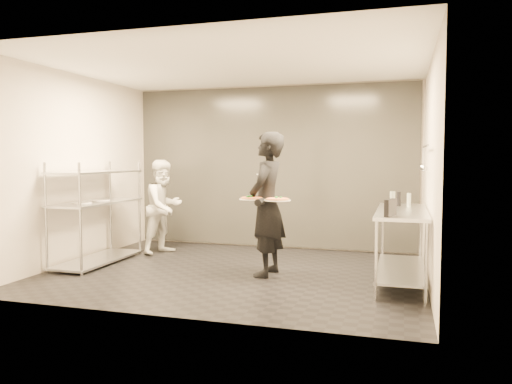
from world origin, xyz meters
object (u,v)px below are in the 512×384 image
(chef, at_px, (164,207))
(salad_plate, at_px, (266,173))
(prep_counter, at_px, (401,234))
(waiter, at_px, (267,204))
(pos_monitor, at_px, (390,208))
(bottle_green, at_px, (392,201))
(pass_rack, at_px, (97,211))
(bottle_clear, at_px, (409,200))
(bottle_dark, at_px, (399,199))
(pizza_plate_far, at_px, (277,200))
(pizza_plate_near, at_px, (252,198))

(chef, relative_size, salad_plate, 6.09)
(prep_counter, xyz_separation_m, waiter, (-1.71, -0.04, 0.32))
(pos_monitor, xyz_separation_m, bottle_green, (0.01, 0.71, 0.02))
(chef, bearing_deg, prep_counter, -84.96)
(pass_rack, xyz_separation_m, bottle_clear, (4.42, 0.48, 0.24))
(chef, xyz_separation_m, bottle_dark, (3.69, -0.46, 0.25))
(prep_counter, bearing_deg, bottle_dark, 94.84)
(pos_monitor, xyz_separation_m, bottle_dark, (0.08, 1.23, 0.00))
(pass_rack, xyz_separation_m, pos_monitor, (4.21, -0.72, 0.25))
(pos_monitor, height_order, bottle_green, bottle_green)
(chef, height_order, bottle_dark, chef)
(pass_rack, relative_size, salad_plate, 6.38)
(chef, distance_m, salad_plate, 2.15)
(chef, xyz_separation_m, pizza_plate_far, (2.20, -1.19, 0.27))
(chef, bearing_deg, waiter, -97.05)
(pizza_plate_near, height_order, pos_monitor, pos_monitor)
(bottle_green, xyz_separation_m, bottle_dark, (0.07, 0.52, -0.02))
(waiter, height_order, salad_plate, waiter)
(pizza_plate_far, xyz_separation_m, bottle_clear, (1.61, 0.70, -0.02))
(pizza_plate_far, bearing_deg, chef, 151.65)
(salad_plate, bearing_deg, pizza_plate_near, -98.59)
(waiter, distance_m, salad_plate, 0.50)
(pass_rack, xyz_separation_m, prep_counter, (4.33, 0.00, -0.14))
(pizza_plate_far, distance_m, bottle_clear, 1.76)
(pos_monitor, relative_size, bottle_clear, 1.49)
(prep_counter, xyz_separation_m, pizza_plate_far, (-1.53, -0.22, 0.40))
(bottle_clear, bearing_deg, waiter, -163.82)
(chef, distance_m, pizza_plate_far, 2.52)
(bottle_green, distance_m, bottle_clear, 0.53)
(prep_counter, bearing_deg, bottle_green, -173.70)
(prep_counter, xyz_separation_m, bottle_clear, (0.09, 0.48, 0.38))
(pass_rack, distance_m, salad_plate, 2.60)
(chef, height_order, pos_monitor, chef)
(salad_plate, relative_size, bottle_clear, 1.42)
(pizza_plate_near, xyz_separation_m, bottle_dark, (1.83, 0.72, -0.02))
(bottle_green, bearing_deg, pizza_plate_far, -171.71)
(bottle_green, bearing_deg, pizza_plate_near, -173.62)
(pizza_plate_near, distance_m, salad_plate, 0.54)
(waiter, bearing_deg, prep_counter, 94.95)
(pizza_plate_near, distance_m, bottle_clear, 2.07)
(pass_rack, distance_m, pizza_plate_near, 2.48)
(waiter, bearing_deg, bottle_green, 94.60)
(chef, distance_m, bottle_dark, 3.72)
(pass_rack, xyz_separation_m, pizza_plate_near, (2.46, -0.21, 0.27))
(salad_plate, distance_m, bottle_clear, 1.94)
(chef, relative_size, pizza_plate_near, 4.74)
(bottle_green, bearing_deg, waiter, -178.89)
(pizza_plate_near, xyz_separation_m, bottle_clear, (1.96, 0.69, -0.03))
(chef, bearing_deg, pos_monitor, -95.47)
(pass_rack, bearing_deg, bottle_green, -0.14)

